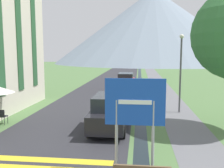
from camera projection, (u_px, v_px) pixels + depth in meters
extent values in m
plane|color=#517542|center=(128.00, 93.00, 24.28)|extent=(160.00, 160.00, 0.00)
cube|color=#2D2D33|center=(113.00, 81.00, 34.41)|extent=(6.40, 60.00, 0.01)
cube|color=slate|center=(158.00, 82.00, 33.75)|extent=(2.20, 60.00, 0.01)
cube|color=black|center=(140.00, 82.00, 34.01)|extent=(0.60, 60.00, 0.00)
cube|color=yellow|center=(32.00, 168.00, 8.49)|extent=(5.44, 0.44, 0.01)
cube|color=yellow|center=(40.00, 160.00, 9.18)|extent=(5.44, 0.44, 0.01)
cone|color=gray|center=(153.00, 26.00, 95.17)|extent=(74.69, 74.69, 27.71)
cube|color=#285633|center=(19.00, 27.00, 16.42)|extent=(0.06, 0.70, 8.41)
cube|color=#285633|center=(34.00, 30.00, 18.74)|extent=(0.06, 0.70, 8.41)
cylinder|color=#9E9EA3|center=(116.00, 136.00, 8.20)|extent=(0.10, 0.10, 2.41)
cylinder|color=#9E9EA3|center=(153.00, 137.00, 8.07)|extent=(0.10, 0.10, 2.41)
cube|color=#1947B7|center=(135.00, 102.00, 7.97)|extent=(1.94, 0.05, 1.52)
cube|color=white|center=(135.00, 102.00, 7.94)|extent=(1.06, 0.02, 0.14)
cube|color=black|center=(110.00, 115.00, 12.85)|extent=(1.69, 4.43, 0.84)
cube|color=#23282D|center=(109.00, 102.00, 12.54)|extent=(1.44, 2.44, 0.68)
cylinder|color=black|center=(99.00, 116.00, 14.34)|extent=(0.18, 0.60, 0.60)
cylinder|color=black|center=(126.00, 117.00, 14.17)|extent=(0.18, 0.60, 0.60)
cylinder|color=black|center=(89.00, 131.00, 11.63)|extent=(0.18, 0.60, 0.60)
cylinder|color=black|center=(123.00, 132.00, 11.46)|extent=(0.18, 0.60, 0.60)
cube|color=#A31919|center=(126.00, 83.00, 26.18)|extent=(1.74, 4.55, 0.84)
cube|color=#23282D|center=(126.00, 76.00, 25.86)|extent=(1.48, 2.50, 0.68)
cylinder|color=black|center=(119.00, 85.00, 27.71)|extent=(0.18, 0.60, 0.60)
cylinder|color=black|center=(134.00, 86.00, 27.53)|extent=(0.18, 0.60, 0.60)
cylinder|color=black|center=(117.00, 89.00, 24.93)|extent=(0.18, 0.60, 0.60)
cylinder|color=black|center=(133.00, 89.00, 24.75)|extent=(0.18, 0.60, 0.60)
cube|color=#232328|center=(3.00, 116.00, 13.71)|extent=(0.40, 0.40, 0.04)
cube|color=#232328|center=(1.00, 113.00, 13.50)|extent=(0.40, 0.04, 0.40)
cylinder|color=#232328|center=(2.00, 119.00, 13.92)|extent=(0.03, 0.03, 0.45)
cylinder|color=#232328|center=(8.00, 119.00, 13.88)|extent=(0.03, 0.03, 0.45)
cylinder|color=#232328|center=(4.00, 121.00, 13.55)|extent=(0.03, 0.03, 0.45)
cylinder|color=#282833|center=(0.00, 112.00, 14.56)|extent=(0.14, 0.14, 0.98)
cylinder|color=#515156|center=(180.00, 76.00, 16.19)|extent=(0.12, 0.12, 4.83)
sphere|color=silver|center=(182.00, 36.00, 15.88)|extent=(0.28, 0.28, 0.28)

